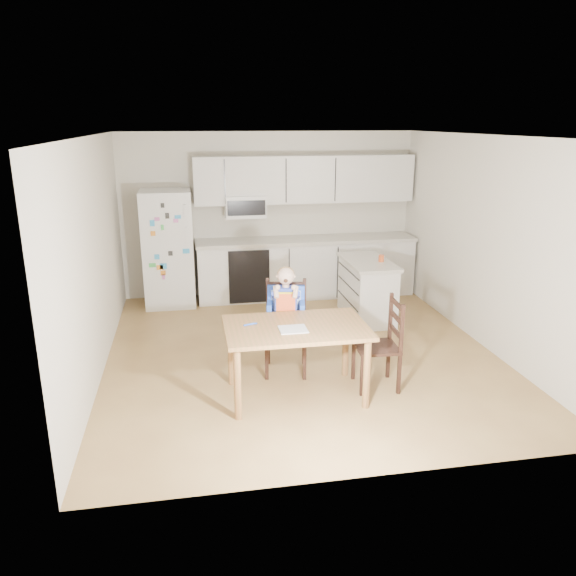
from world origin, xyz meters
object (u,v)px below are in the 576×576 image
(dining_table, at_px, (296,335))
(red_cup, at_px, (381,258))
(refrigerator, at_px, (168,248))
(chair_side, at_px, (386,338))
(chair_booster, at_px, (286,308))
(kitchen_island, at_px, (367,289))

(dining_table, bearing_deg, red_cup, 51.88)
(refrigerator, relative_size, dining_table, 1.23)
(refrigerator, distance_m, dining_table, 3.47)
(refrigerator, height_order, chair_side, refrigerator)
(refrigerator, xyz_separation_m, chair_booster, (1.30, -2.60, -0.14))
(dining_table, bearing_deg, refrigerator, 111.81)
(dining_table, xyz_separation_m, chair_side, (0.94, 0.04, -0.11))
(refrigerator, distance_m, chair_booster, 2.91)
(kitchen_island, relative_size, chair_booster, 0.95)
(red_cup, relative_size, dining_table, 0.07)
(red_cup, height_order, chair_booster, chair_booster)
(red_cup, bearing_deg, chair_booster, -138.60)
(kitchen_island, distance_m, red_cup, 0.49)
(refrigerator, xyz_separation_m, dining_table, (1.29, -3.22, -0.21))
(dining_table, bearing_deg, kitchen_island, 56.00)
(red_cup, relative_size, chair_booster, 0.08)
(refrigerator, relative_size, kitchen_island, 1.51)
(chair_side, bearing_deg, red_cup, 165.99)
(red_cup, distance_m, chair_side, 2.06)
(chair_booster, height_order, chair_side, chair_booster)
(refrigerator, relative_size, chair_side, 1.79)
(red_cup, xyz_separation_m, dining_table, (-1.55, -1.98, -0.23))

